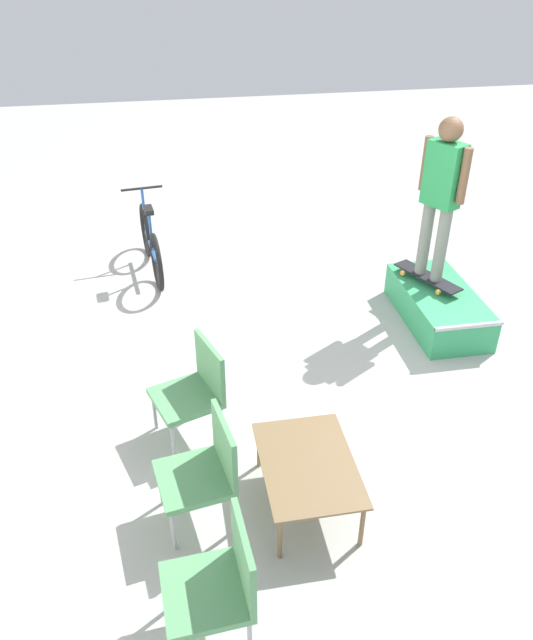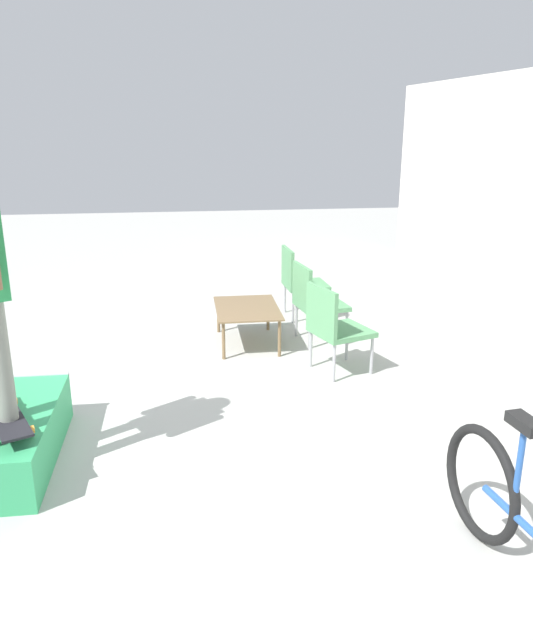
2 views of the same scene
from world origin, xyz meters
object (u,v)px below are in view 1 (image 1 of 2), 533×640
Objects in this scene: skate_ramp_box at (438,306)px; bicycle at (151,244)px; patio_chair_left at (220,580)px; patio_chair_center at (206,467)px; skateboard_on_ramp at (428,277)px; patio_chair_right at (195,387)px; coffee_table at (308,467)px; person_skater at (442,187)px.

skate_ramp_box is 3.59m from bicycle.
bicycle is (4.98, 0.33, -0.12)m from patio_chair_left.
skateboard_on_ramp is at bearing 122.81° from patio_chair_center.
bicycle reaches higher than patio_chair_left.
patio_chair_left is at bearing -9.52° from patio_chair_center.
bicycle reaches higher than patio_chair_right.
patio_chair_center is (-2.48, 2.71, 0.03)m from skateboard_on_ramp.
skateboard_on_ramp is 0.52× the size of bicycle.
skate_ramp_box is 3.13m from patio_chair_right.
skateboard_on_ramp is 0.86× the size of coffee_table.
patio_chair_left is at bearing 140.31° from coffee_table.
bicycle is at bearing 60.51° from skate_ramp_box.
coffee_table is 0.60× the size of bicycle.
patio_chair_left is at bearing 138.96° from skate_ramp_box.
person_skater is 1.95× the size of patio_chair_right.
patio_chair_center is at bearing 176.09° from patio_chair_left.
skateboard_on_ramp is 3.12m from patio_chair_right.
patio_chair_left is at bearing -18.77° from patio_chair_right.
patio_chair_left is 4.99m from bicycle.
patio_chair_center is (-2.29, 2.80, 0.31)m from skate_ramp_box.
bicycle reaches higher than coffee_table.
patio_chair_left reaches higher than skate_ramp_box.
patio_chair_center is (0.93, 0.00, 0.00)m from patio_chair_left.
coffee_table is (-2.30, 2.04, 0.19)m from skate_ramp_box.
patio_chair_left is 1.00× the size of patio_chair_center.
skate_ramp_box is at bearing 119.66° from patio_chair_center.
skate_ramp_box is 4.27m from patio_chair_left.
patio_chair_right is (-1.35, 2.80, 0.31)m from skate_ramp_box.
skate_ramp_box is 1.63× the size of patio_chair_right.
skateboard_on_ramp is 3.42m from bicycle.
person_skater is 1.95× the size of patio_chair_left.
bicycle reaches higher than patio_chair_center.
coffee_table is 1.11× the size of patio_chair_center.
skate_ramp_box is at bearing 176.42° from person_skater.
person_skater is at bearing 137.48° from patio_chair_left.
patio_chair_right is (1.86, 0.00, 0.00)m from patio_chair_left.
coffee_table is at bearing 19.86° from patio_chair_right.
person_skater is 1.05× the size of bicycle.
patio_chair_left is (-0.91, 0.76, 0.11)m from coffee_table.
patio_chair_center is 0.93m from patio_chair_right.
patio_chair_right is at bearing 176.17° from patio_chair_left.
coffee_table is at bearing 79.26° from patio_chair_center.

